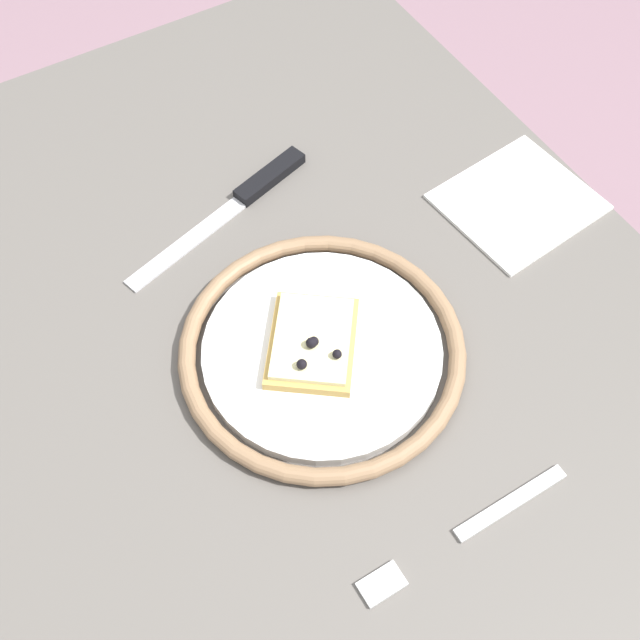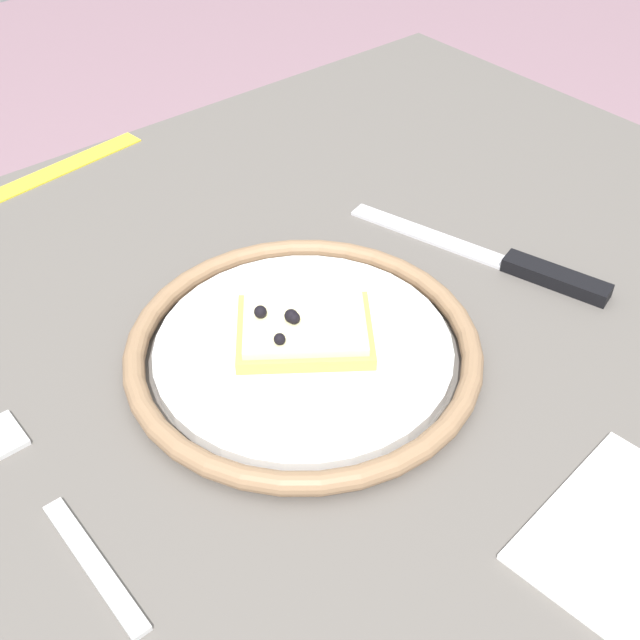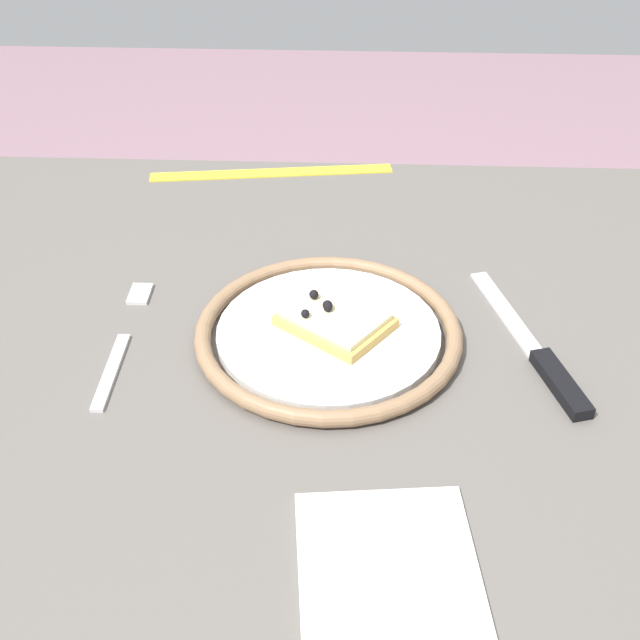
# 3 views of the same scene
# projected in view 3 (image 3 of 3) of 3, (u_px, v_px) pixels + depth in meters

# --- Properties ---
(dining_table) EXTENTS (1.14, 0.75, 0.73)m
(dining_table) POSITION_uv_depth(u_px,v_px,m) (277.00, 388.00, 0.89)
(dining_table) COLOR #5B5651
(dining_table) RESTS_ON ground_plane
(plate) EXTENTS (0.26, 0.26, 0.02)m
(plate) POSITION_uv_depth(u_px,v_px,m) (328.00, 333.00, 0.82)
(plate) COLOR white
(plate) RESTS_ON dining_table
(pizza_slice_near) EXTENTS (0.13, 0.12, 0.03)m
(pizza_slice_near) POSITION_uv_depth(u_px,v_px,m) (335.00, 319.00, 0.82)
(pizza_slice_near) COLOR tan
(pizza_slice_near) RESTS_ON plate
(knife) EXTENTS (0.09, 0.24, 0.01)m
(knife) POSITION_uv_depth(u_px,v_px,m) (544.00, 362.00, 0.79)
(knife) COLOR silver
(knife) RESTS_ON dining_table
(fork) EXTENTS (0.02, 0.20, 0.00)m
(fork) POSITION_uv_depth(u_px,v_px,m) (123.00, 340.00, 0.82)
(fork) COLOR silver
(fork) RESTS_ON dining_table
(measuring_tape) EXTENTS (0.33, 0.07, 0.00)m
(measuring_tape) POSITION_uv_depth(u_px,v_px,m) (272.00, 173.00, 1.12)
(measuring_tape) COLOR yellow
(measuring_tape) RESTS_ON dining_table
(napkin) EXTENTS (0.15, 0.16, 0.00)m
(napkin) POSITION_uv_depth(u_px,v_px,m) (389.00, 569.00, 0.60)
(napkin) COLOR white
(napkin) RESTS_ON dining_table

